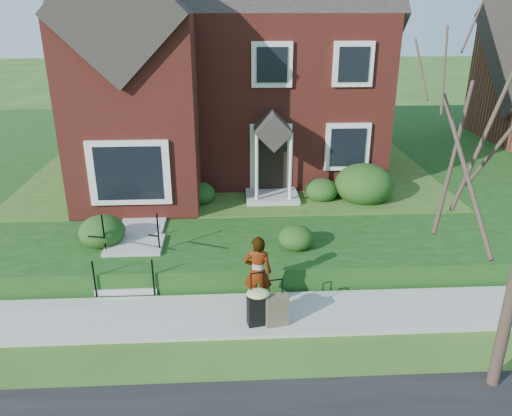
{
  "coord_description": "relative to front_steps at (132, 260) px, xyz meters",
  "views": [
    {
      "loc": [
        -0.07,
        -9.04,
        6.15
      ],
      "look_at": [
        0.52,
        2.0,
        1.7
      ],
      "focal_mm": 35.0,
      "sensor_mm": 36.0,
      "label": 1
    }
  ],
  "objects": [
    {
      "name": "sidewalk",
      "position": [
        2.5,
        -1.84,
        -0.43
      ],
      "size": [
        60.0,
        1.6,
        0.08
      ],
      "primitive_type": "cube",
      "color": "#9E9B93",
      "rests_on": "ground"
    },
    {
      "name": "front_steps",
      "position": [
        0.0,
        0.0,
        0.0
      ],
      "size": [
        1.4,
        2.02,
        1.5
      ],
      "color": "#9E9B93",
      "rests_on": "ground"
    },
    {
      "name": "foundation_shrubs",
      "position": [
        3.49,
        2.92,
        0.63
      ],
      "size": [
        9.64,
        4.53,
        1.26
      ],
      "color": "#11330F",
      "rests_on": "terrace"
    },
    {
      "name": "woman",
      "position": [
        2.97,
        -1.56,
        0.43
      ],
      "size": [
        0.66,
        0.48,
        1.66
      ],
      "primitive_type": "imported",
      "rotation": [
        0.0,
        0.0,
        3.0
      ],
      "color": "#999999",
      "rests_on": "sidewalk"
    },
    {
      "name": "ground",
      "position": [
        2.5,
        -1.84,
        -0.47
      ],
      "size": [
        120.0,
        120.0,
        0.0
      ],
      "primitive_type": "plane",
      "color": "#2D5119",
      "rests_on": "ground"
    },
    {
      "name": "walkway",
      "position": [
        0.0,
        3.16,
        0.16
      ],
      "size": [
        1.2,
        6.0,
        0.06
      ],
      "primitive_type": "cube",
      "color": "#9E9B93",
      "rests_on": "terrace"
    },
    {
      "name": "terrace",
      "position": [
        6.5,
        9.06,
        -0.17
      ],
      "size": [
        44.0,
        20.0,
        0.6
      ],
      "primitive_type": "cube",
      "color": "#14390F",
      "rests_on": "ground"
    },
    {
      "name": "suitcase_black",
      "position": [
        2.94,
        -2.24,
        0.06
      ],
      "size": [
        0.55,
        0.48,
        1.17
      ],
      "rotation": [
        0.0,
        0.0,
        0.2
      ],
      "color": "black",
      "rests_on": "sidewalk"
    },
    {
      "name": "main_house",
      "position": [
        2.29,
        7.76,
        4.79
      ],
      "size": [
        10.4,
        10.2,
        9.4
      ],
      "color": "maroon",
      "rests_on": "terrace"
    },
    {
      "name": "suitcase_olive",
      "position": [
        3.31,
        -2.25,
        -0.06
      ],
      "size": [
        0.5,
        0.34,
        1.01
      ],
      "rotation": [
        0.0,
        0.0,
        0.18
      ],
      "color": "brown",
      "rests_on": "sidewalk"
    }
  ]
}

